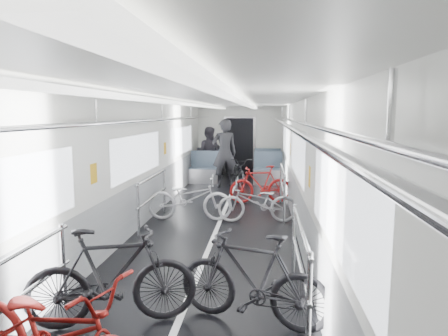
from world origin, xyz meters
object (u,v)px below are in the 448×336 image
object	(u,v)px
bike_right_near	(252,278)
bike_aisle	(238,172)
person_standing	(224,153)
bike_left_near	(54,334)
bike_left_mid	(112,277)
bike_left_far	(189,198)
bike_right_mid	(258,202)
bike_right_far	(261,184)
person_seated	(208,152)

from	to	relation	value
bike_right_near	bike_aisle	distance (m)	7.64
bike_right_near	person_standing	size ratio (longest dim) A/B	0.81
bike_left_near	bike_right_near	size ratio (longest dim) A/B	1.15
bike_left_mid	bike_left_far	bearing A→B (deg)	-17.25
bike_right_mid	bike_aisle	world-z (taller)	bike_aisle
bike_left_mid	bike_right_mid	size ratio (longest dim) A/B	1.09
bike_right_mid	bike_aisle	xyz separation A→B (m)	(-0.63, 3.70, 0.04)
bike_left_far	person_standing	distance (m)	3.81
bike_right_far	person_seated	distance (m)	4.11
bike_left_mid	bike_right_mid	xyz separation A→B (m)	(1.41, 4.09, -0.10)
bike_left_near	person_seated	world-z (taller)	person_seated
bike_right_near	bike_aisle	size ratio (longest dim) A/B	0.95
bike_left_near	bike_left_far	world-z (taller)	bike_left_near
bike_right_near	person_seated	distance (m)	9.53
bike_left_far	bike_right_near	world-z (taller)	bike_right_near
bike_right_far	bike_right_near	bearing A→B (deg)	-12.14
bike_left_far	person_seated	world-z (taller)	person_seated
bike_left_mid	bike_left_far	distance (m)	4.13
bike_left_near	bike_right_far	distance (m)	7.04
bike_aisle	bike_right_mid	bearing A→B (deg)	-95.30
bike_left_near	bike_aisle	world-z (taller)	bike_left_near
bike_right_near	person_seated	world-z (taller)	person_seated
bike_aisle	person_seated	size ratio (longest dim) A/B	1.00
bike_left_mid	bike_right_far	distance (m)	6.02
bike_right_near	bike_aisle	xyz separation A→B (m)	(-0.64, 7.62, -0.04)
person_standing	person_seated	world-z (taller)	person_standing
bike_right_near	person_standing	xyz separation A→B (m)	(-1.06, 7.72, 0.51)
person_seated	bike_aisle	bearing A→B (deg)	128.88
bike_right_mid	person_seated	xyz separation A→B (m)	(-1.75, 5.43, 0.44)
bike_right_mid	bike_aisle	size ratio (longest dim) A/B	0.92
bike_right_near	bike_right_mid	world-z (taller)	bike_right_near
bike_left_far	bike_right_far	xyz separation A→B (m)	(1.43, 1.72, 0.00)
bike_left_far	person_seated	xyz separation A→B (m)	(-0.36, 5.40, 0.40)
bike_left_near	bike_left_far	bearing A→B (deg)	18.10
bike_aisle	person_standing	size ratio (longest dim) A/B	0.86
bike_aisle	person_standing	xyz separation A→B (m)	(-0.42, 0.10, 0.55)
person_seated	bike_left_far	bearing A→B (deg)	99.85
bike_right_near	person_seated	size ratio (longest dim) A/B	0.95
bike_right_mid	person_standing	size ratio (longest dim) A/B	0.79
bike_left_far	person_standing	world-z (taller)	person_standing
bike_left_mid	bike_right_far	xyz separation A→B (m)	(1.46, 5.85, -0.06)
bike_right_near	bike_aisle	world-z (taller)	bike_right_near
bike_left_mid	person_standing	distance (m)	7.91
bike_left_far	person_seated	size ratio (longest dim) A/B	1.01
bike_right_mid	bike_aisle	distance (m)	3.75
bike_right_mid	person_standing	bearing A→B (deg)	-169.92
bike_right_near	bike_right_mid	xyz separation A→B (m)	(-0.02, 3.92, -0.08)
bike_left_near	bike_right_far	world-z (taller)	bike_left_near
bike_right_far	bike_right_mid	bearing A→B (deg)	-13.27
bike_left_mid	person_standing	size ratio (longest dim) A/B	0.86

